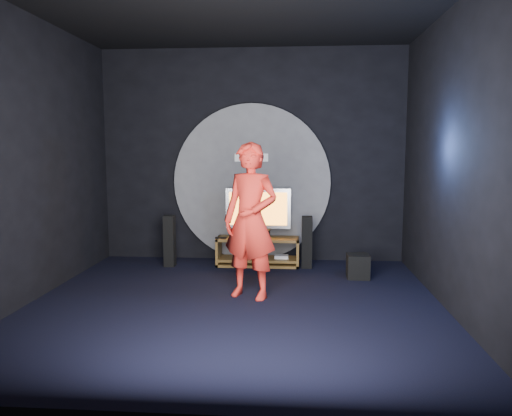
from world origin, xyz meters
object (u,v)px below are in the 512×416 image
(media_console, at_px, (258,253))
(tower_speaker_left, at_px, (170,241))
(tv, at_px, (258,211))
(subwoofer, at_px, (358,266))
(player, at_px, (250,221))
(tower_speaker_right, at_px, (307,242))

(media_console, bearing_deg, tower_speaker_left, -172.97)
(tower_speaker_left, bearing_deg, tv, 9.77)
(subwoofer, height_order, player, player)
(media_console, relative_size, subwoofer, 3.78)
(media_console, bearing_deg, tower_speaker_right, -7.66)
(tower_speaker_right, bearing_deg, media_console, 172.34)
(tower_speaker_left, bearing_deg, tower_speaker_right, 1.82)
(tower_speaker_left, bearing_deg, subwoofer, -9.97)
(media_console, xyz_separation_m, subwoofer, (1.50, -0.68, -0.02))
(tv, xyz_separation_m, tower_speaker_right, (0.78, -0.17, -0.47))
(tower_speaker_left, distance_m, subwoofer, 2.96)
(tower_speaker_left, bearing_deg, media_console, 7.03)
(tower_speaker_right, height_order, player, player)
(tv, relative_size, subwoofer, 3.00)
(tv, relative_size, player, 0.53)
(media_console, relative_size, tv, 1.26)
(subwoofer, bearing_deg, tower_speaker_left, 170.03)
(tower_speaker_left, distance_m, player, 2.18)
(subwoofer, xyz_separation_m, player, (-1.47, -1.04, 0.80))
(media_console, relative_size, tower_speaker_left, 1.61)
(tower_speaker_right, distance_m, player, 1.87)
(tv, height_order, tower_speaker_right, tv)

